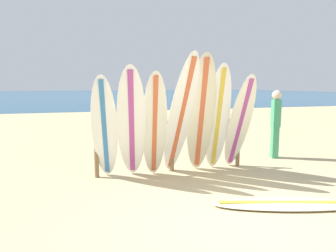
{
  "coord_description": "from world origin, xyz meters",
  "views": [
    {
      "loc": [
        -2.2,
        -3.32,
        1.85
      ],
      "look_at": [
        -0.34,
        3.05,
        0.94
      ],
      "focal_mm": 32.49,
      "sensor_mm": 36.0,
      "label": 1
    }
  ],
  "objects_px": {
    "small_boat_offshore": "(189,99)",
    "surfboard_leaning_center_left": "(155,126)",
    "surfboard_leaning_right": "(218,119)",
    "surfboard_leaning_far_left": "(105,128)",
    "surfboard_rack": "(172,135)",
    "beachgoer_standing": "(276,121)",
    "surfboard_lying_on_sand": "(289,204)",
    "surfboard_leaning_center": "(181,116)",
    "surfboard_leaning_left": "(132,124)",
    "surfboard_leaning_far_right": "(240,123)",
    "surfboard_leaning_center_right": "(201,115)"
  },
  "relations": [
    {
      "from": "surfboard_leaning_left",
      "to": "surfboard_lying_on_sand",
      "type": "distance_m",
      "value": 3.05
    },
    {
      "from": "surfboard_leaning_far_left",
      "to": "surfboard_leaning_center",
      "type": "distance_m",
      "value": 1.5
    },
    {
      "from": "surfboard_leaning_right",
      "to": "surfboard_leaning_center",
      "type": "bearing_deg",
      "value": -171.15
    },
    {
      "from": "surfboard_leaning_far_left",
      "to": "surfboard_lying_on_sand",
      "type": "xyz_separation_m",
      "value": [
        2.57,
        -2.08,
        -0.98
      ]
    },
    {
      "from": "surfboard_leaning_far_left",
      "to": "surfboard_leaning_right",
      "type": "height_order",
      "value": "surfboard_leaning_right"
    },
    {
      "from": "surfboard_leaning_center",
      "to": "beachgoer_standing",
      "type": "bearing_deg",
      "value": 16.97
    },
    {
      "from": "surfboard_leaning_center_left",
      "to": "beachgoer_standing",
      "type": "relative_size",
      "value": 1.24
    },
    {
      "from": "surfboard_leaning_center_left",
      "to": "surfboard_leaning_left",
      "type": "bearing_deg",
      "value": 178.58
    },
    {
      "from": "surfboard_leaning_far_right",
      "to": "surfboard_leaning_right",
      "type": "bearing_deg",
      "value": 169.95
    },
    {
      "from": "surfboard_leaning_center_left",
      "to": "surfboard_leaning_far_left",
      "type": "bearing_deg",
      "value": 171.99
    },
    {
      "from": "surfboard_leaning_center_left",
      "to": "surfboard_leaning_far_right",
      "type": "distance_m",
      "value": 1.86
    },
    {
      "from": "surfboard_leaning_far_left",
      "to": "surfboard_leaning_right",
      "type": "relative_size",
      "value": 0.89
    },
    {
      "from": "surfboard_leaning_right",
      "to": "surfboard_lying_on_sand",
      "type": "height_order",
      "value": "surfboard_leaning_right"
    },
    {
      "from": "surfboard_leaning_left",
      "to": "surfboard_lying_on_sand",
      "type": "height_order",
      "value": "surfboard_leaning_left"
    },
    {
      "from": "surfboard_leaning_right",
      "to": "beachgoer_standing",
      "type": "relative_size",
      "value": 1.34
    },
    {
      "from": "surfboard_rack",
      "to": "beachgoer_standing",
      "type": "height_order",
      "value": "beachgoer_standing"
    },
    {
      "from": "surfboard_rack",
      "to": "surfboard_leaning_far_left",
      "type": "relative_size",
      "value": 1.59
    },
    {
      "from": "surfboard_rack",
      "to": "surfboard_leaning_right",
      "type": "height_order",
      "value": "surfboard_leaning_right"
    },
    {
      "from": "surfboard_leaning_center_left",
      "to": "surfboard_leaning_center",
      "type": "height_order",
      "value": "surfboard_leaning_center"
    },
    {
      "from": "surfboard_rack",
      "to": "surfboard_leaning_center_right",
      "type": "distance_m",
      "value": 0.76
    },
    {
      "from": "surfboard_rack",
      "to": "surfboard_leaning_far_right",
      "type": "distance_m",
      "value": 1.46
    },
    {
      "from": "surfboard_leaning_center_left",
      "to": "surfboard_rack",
      "type": "bearing_deg",
      "value": 39.24
    },
    {
      "from": "surfboard_leaning_left",
      "to": "surfboard_lying_on_sand",
      "type": "relative_size",
      "value": 0.93
    },
    {
      "from": "surfboard_leaning_far_right",
      "to": "beachgoer_standing",
      "type": "xyz_separation_m",
      "value": [
        1.47,
        0.8,
        -0.09
      ]
    },
    {
      "from": "surfboard_leaning_far_left",
      "to": "surfboard_leaning_right",
      "type": "bearing_deg",
      "value": -0.71
    },
    {
      "from": "surfboard_leaning_center",
      "to": "surfboard_leaning_center_right",
      "type": "distance_m",
      "value": 0.49
    },
    {
      "from": "beachgoer_standing",
      "to": "small_boat_offshore",
      "type": "height_order",
      "value": "beachgoer_standing"
    },
    {
      "from": "surfboard_leaning_right",
      "to": "surfboard_leaning_far_left",
      "type": "bearing_deg",
      "value": 179.29
    },
    {
      "from": "surfboard_leaning_center_right",
      "to": "surfboard_leaning_center_left",
      "type": "bearing_deg",
      "value": -175.71
    },
    {
      "from": "surfboard_leaning_center",
      "to": "surfboard_leaning_right",
      "type": "height_order",
      "value": "surfboard_leaning_center"
    },
    {
      "from": "surfboard_rack",
      "to": "small_boat_offshore",
      "type": "xyz_separation_m",
      "value": [
        9.83,
        25.79,
        -0.53
      ]
    },
    {
      "from": "beachgoer_standing",
      "to": "surfboard_lying_on_sand",
      "type": "bearing_deg",
      "value": -121.59
    },
    {
      "from": "surfboard_leaning_center",
      "to": "surfboard_leaning_center_right",
      "type": "bearing_deg",
      "value": 12.46
    },
    {
      "from": "surfboard_leaning_left",
      "to": "surfboard_leaning_right",
      "type": "height_order",
      "value": "surfboard_leaning_right"
    },
    {
      "from": "surfboard_leaning_left",
      "to": "small_boat_offshore",
      "type": "xyz_separation_m",
      "value": [
        10.75,
        26.16,
        -0.85
      ]
    },
    {
      "from": "surfboard_leaning_center_right",
      "to": "beachgoer_standing",
      "type": "height_order",
      "value": "surfboard_leaning_center_right"
    },
    {
      "from": "surfboard_leaning_center_right",
      "to": "surfboard_leaning_right",
      "type": "distance_m",
      "value": 0.4
    },
    {
      "from": "surfboard_leaning_center_left",
      "to": "beachgoer_standing",
      "type": "distance_m",
      "value": 3.43
    },
    {
      "from": "surfboard_leaning_left",
      "to": "surfboard_leaning_center",
      "type": "bearing_deg",
      "value": -2.46
    },
    {
      "from": "surfboard_rack",
      "to": "surfboard_leaning_center_right",
      "type": "relative_size",
      "value": 1.31
    },
    {
      "from": "surfboard_leaning_center_right",
      "to": "surfboard_leaning_far_left",
      "type": "bearing_deg",
      "value": 178.3
    },
    {
      "from": "small_boat_offshore",
      "to": "surfboard_leaning_center_left",
      "type": "bearing_deg",
      "value": -111.48
    },
    {
      "from": "surfboard_rack",
      "to": "surfboard_leaning_right",
      "type": "relative_size",
      "value": 1.42
    },
    {
      "from": "surfboard_leaning_right",
      "to": "surfboard_leaning_far_right",
      "type": "xyz_separation_m",
      "value": [
        0.47,
        -0.08,
        -0.11
      ]
    },
    {
      "from": "surfboard_leaning_right",
      "to": "beachgoer_standing",
      "type": "distance_m",
      "value": 2.08
    },
    {
      "from": "surfboard_rack",
      "to": "surfboard_leaning_center_right",
      "type": "bearing_deg",
      "value": -30.26
    },
    {
      "from": "surfboard_leaning_center",
      "to": "surfboard_lying_on_sand",
      "type": "height_order",
      "value": "surfboard_leaning_center"
    },
    {
      "from": "surfboard_leaning_center",
      "to": "surfboard_leaning_far_right",
      "type": "relative_size",
      "value": 1.19
    },
    {
      "from": "small_boat_offshore",
      "to": "surfboard_rack",
      "type": "bearing_deg",
      "value": -110.86
    },
    {
      "from": "small_boat_offshore",
      "to": "surfboard_leaning_right",
      "type": "bearing_deg",
      "value": -108.86
    }
  ]
}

